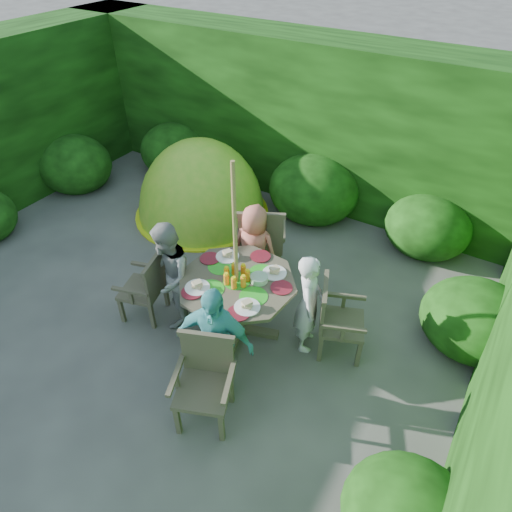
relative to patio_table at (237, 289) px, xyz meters
The scene contains 13 objects.
ground 1.33m from the patio_table, 150.42° to the right, with size 60.00×60.00×0.00m, color #4A4742.
hedge_enclosure 1.39m from the patio_table, 142.72° to the left, with size 9.00×9.00×2.50m.
patio_table is the anchor object (origin of this frame).
parasol_pole 0.45m from the patio_table, 149.39° to the right, with size 0.04×0.04×2.20m, color olive.
garden_chair_right 1.11m from the patio_table, 17.47° to the left, with size 0.63×0.67×0.89m.
garden_chair_left 1.13m from the patio_table, 162.03° to the right, with size 0.58×0.62×0.86m.
garden_chair_back 1.09m from the patio_table, 107.15° to the left, with size 0.80×0.77×1.03m.
garden_chair_front 1.11m from the patio_table, 72.75° to the right, with size 0.69×0.65×0.91m.
child_right 0.80m from the patio_table, 17.73° to the left, with size 0.45×0.30×1.24m, color silver.
child_left 0.80m from the patio_table, 162.12° to the right, with size 0.66×0.51×1.35m, color gray.
child_back 0.80m from the patio_table, 108.13° to the left, with size 0.60×0.39×1.22m, color #D36B57.
child_front 0.80m from the patio_table, 72.52° to the right, with size 0.79×0.33×1.35m, color #4AABAE.
dome_tent 2.72m from the patio_table, 136.51° to the left, with size 2.43×2.43×2.45m.
Camera 1 is at (3.12, -2.48, 4.05)m, focal length 32.00 mm.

